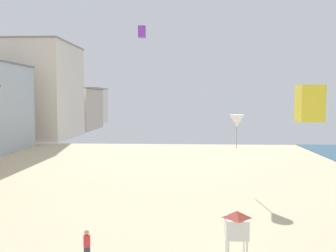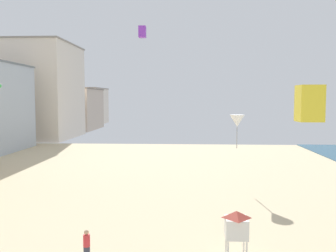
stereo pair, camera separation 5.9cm
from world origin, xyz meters
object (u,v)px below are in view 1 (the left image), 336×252
(kite_purple_box, at_px, (142,32))
(kite_yellow_box, at_px, (310,103))
(kite_white_delta, at_px, (237,121))
(kite_flyer, at_px, (87,244))
(lifeguard_stand, at_px, (237,225))

(kite_purple_box, bearing_deg, kite_yellow_box, -66.43)
(kite_white_delta, distance_m, kite_purple_box, 14.17)
(kite_flyer, relative_size, kite_white_delta, 0.51)
(kite_yellow_box, bearing_deg, kite_white_delta, 91.59)
(kite_flyer, relative_size, lifeguard_stand, 0.64)
(kite_flyer, relative_size, kite_yellow_box, 1.04)
(lifeguard_stand, height_order, kite_yellow_box, kite_yellow_box)
(lifeguard_stand, bearing_deg, kite_yellow_box, -28.77)
(kite_flyer, height_order, kite_white_delta, kite_white_delta)
(lifeguard_stand, xyz_separation_m, kite_purple_box, (-7.31, 21.35, 13.45))
(lifeguard_stand, distance_m, kite_purple_box, 26.27)
(kite_flyer, height_order, kite_yellow_box, kite_yellow_box)
(kite_yellow_box, height_order, kite_purple_box, kite_purple_box)
(kite_flyer, bearing_deg, lifeguard_stand, -75.12)
(kite_yellow_box, bearing_deg, kite_purple_box, 113.57)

